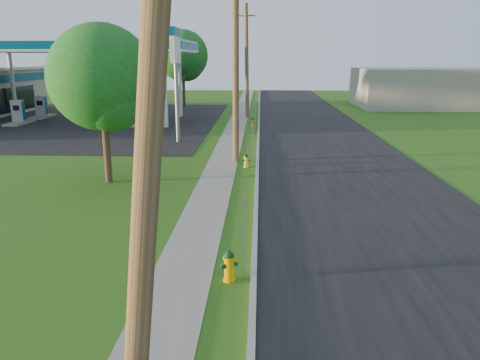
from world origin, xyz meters
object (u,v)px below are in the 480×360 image
Objects in this scene: fuel_pump_sw at (42,109)px; price_pylon at (175,52)px; car_silver at (130,110)px; fuel_pump_nw at (19,115)px; hydrant_mid at (246,161)px; tree_verge at (104,82)px; tree_lot at (184,57)px; utility_pole_mid at (236,61)px; fuel_pump_se at (143,110)px; utility_pole_near at (151,90)px; hydrant_far at (252,123)px; hydrant_near at (229,266)px; utility_pole_far at (247,61)px; fuel_pump_ne at (131,116)px.

price_pylon is at bearing -39.40° from fuel_pump_sw.
fuel_pump_sw is 0.69× the size of car_silver.
fuel_pump_nw is 23.32m from hydrant_mid.
tree_lot reaches higher than tree_verge.
fuel_pump_se is at bearing 117.63° from utility_pole_mid.
hydrant_mid is at bearing 88.11° from utility_pole_near.
hydrant_far is at bearing 55.37° from price_pylon.
utility_pole_mid is at bearing 92.28° from hydrant_near.
utility_pole_near is 44.91m from tree_lot.
utility_pole_mid is 2.12× the size of car_silver.
utility_pole_far is 2.97× the size of fuel_pump_ne.
fuel_pump_se is at bearing 23.96° from fuel_pump_nw.
hydrant_mid is at bearing -66.13° from utility_pole_mid.
fuel_pump_nw is at bearing 180.00° from fuel_pump_ne.
fuel_pump_ne reaches higher than hydrant_mid.
hydrant_near is at bearing -70.16° from fuel_pump_ne.
tree_verge is at bearing -139.75° from utility_pole_mid.
fuel_pump_nw is at bearing 151.82° from price_pylon.
hydrant_near is (0.52, 4.88, -4.41)m from utility_pole_near.
fuel_pump_sw is at bearing 136.48° from utility_pole_mid.
utility_pole_far is 19.77m from hydrant_mid.
car_silver is (-3.03, -10.31, -4.33)m from tree_lot.
fuel_pump_sw is at bearing 135.32° from hydrant_mid.
fuel_pump_ne is 4.73× the size of hydrant_mid.
hydrant_far is at bearing -100.70° from car_silver.
utility_pole_far is at bearing 90.00° from utility_pole_mid.
hydrant_near is (9.42, -30.12, -0.33)m from fuel_pump_se.
hydrant_near is (18.42, -26.12, -0.33)m from fuel_pump_nw.
fuel_pump_sw is 15.21m from tree_lot.
tree_lot is (-1.68, 30.71, 0.93)m from tree_verge.
tree_verge reaches higher than hydrant_mid.
utility_pole_far is 13.54× the size of hydrant_far.
fuel_pump_sw is (-17.90, 35.00, -4.08)m from utility_pole_near.
fuel_pump_se is 0.69× the size of car_silver.
tree_verge is at bearing -53.52° from fuel_pump_nw.
hydrant_mid is (0.55, -1.25, -4.62)m from utility_pole_mid.
tree_verge is (3.80, -17.31, 3.47)m from fuel_pump_ne.
price_pylon is 9.76× the size of hydrant_far.
fuel_pump_nw reaches higher than car_silver.
utility_pole_mid is at bearing -55.60° from fuel_pump_ne.
fuel_pump_se is 0.49× the size of tree_verge.
utility_pole_near is 39.52m from fuel_pump_sw.
price_pylon reaches higher than hydrant_mid.
fuel_pump_nw is at bearing 125.20° from hydrant_near.
fuel_pump_ne is at bearing -23.96° from fuel_pump_sw.
fuel_pump_se is (9.00, 0.00, 0.00)m from fuel_pump_sw.
fuel_pump_nw is at bearing -156.04° from fuel_pump_se.
tree_lot is at bearing 128.92° from utility_pole_far.
car_silver is at bearing 106.05° from utility_pole_near.
hydrant_mid is at bearing 28.46° from tree_verge.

